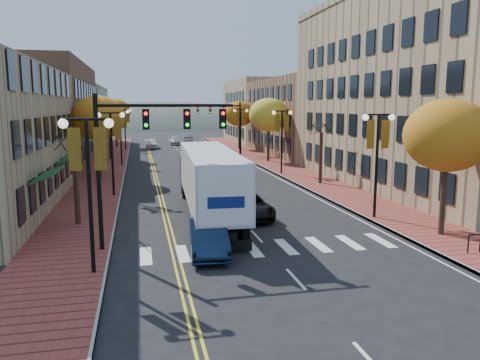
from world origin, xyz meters
TOP-DOWN VIEW (x-y plane):
  - ground at (0.00, 0.00)m, footprint 200.00×200.00m
  - sidewalk_left at (-9.00, 32.50)m, footprint 4.00×85.00m
  - sidewalk_right at (9.00, 32.50)m, footprint 4.00×85.00m
  - building_left_mid at (-17.00, 36.00)m, footprint 12.00×24.00m
  - building_left_far at (-17.00, 61.00)m, footprint 12.00×26.00m
  - building_right_near at (18.50, 16.00)m, footprint 15.00×28.00m
  - building_right_mid at (18.50, 42.00)m, footprint 15.00×24.00m
  - building_right_far at (18.50, 64.00)m, footprint 15.00×20.00m
  - tree_left_a at (-9.00, 8.00)m, footprint 0.28×0.28m
  - tree_left_b at (-9.00, 24.00)m, footprint 4.48×4.48m
  - tree_left_c at (-9.00, 40.00)m, footprint 4.16×4.16m
  - tree_left_d at (-9.00, 58.00)m, footprint 4.61×4.61m
  - tree_right_a at (9.00, 2.00)m, footprint 4.16×4.16m
  - tree_right_b at (9.00, 18.00)m, footprint 0.28×0.28m
  - tree_right_c at (9.00, 34.00)m, footprint 4.48×4.48m
  - tree_right_d at (9.00, 50.00)m, footprint 4.35×4.35m
  - lamp_left_a at (-7.50, 0.00)m, footprint 1.96×0.36m
  - lamp_left_b at (-7.50, 16.00)m, footprint 1.96×0.36m
  - lamp_left_c at (-7.50, 34.00)m, footprint 1.96×0.36m
  - lamp_left_d at (-7.50, 52.00)m, footprint 1.96×0.36m
  - lamp_right_a at (7.50, 6.00)m, footprint 1.96×0.36m
  - lamp_right_b at (7.50, 24.00)m, footprint 1.96×0.36m
  - lamp_right_c at (7.50, 42.00)m, footprint 1.96×0.36m
  - traffic_mast_near at (-5.48, 3.00)m, footprint 6.10×0.35m
  - traffic_mast_far at (5.48, 42.00)m, footprint 6.10×0.34m
  - semi_truck at (-1.74, 9.04)m, footprint 3.26×16.17m
  - navy_sedan at (-2.77, 1.85)m, footprint 1.94×4.68m
  - black_suv at (0.50, 7.99)m, footprint 2.36×5.02m
  - car_far_white at (-3.65, 54.69)m, footprint 2.07×4.72m
  - car_far_silver at (0.50, 61.18)m, footprint 2.26×5.07m
  - car_far_oncoming at (2.84, 65.74)m, footprint 1.76×4.81m

SIDE VIEW (x-z plane):
  - ground at x=0.00m, z-range 0.00..0.00m
  - sidewalk_left at x=-9.00m, z-range 0.00..0.15m
  - sidewalk_right at x=9.00m, z-range 0.00..0.15m
  - black_suv at x=0.50m, z-range 0.00..1.39m
  - car_far_silver at x=0.50m, z-range 0.00..1.44m
  - navy_sedan at x=-2.77m, z-range 0.00..1.51m
  - car_far_oncoming at x=2.84m, z-range 0.00..1.57m
  - car_far_white at x=-3.65m, z-range 0.00..1.58m
  - tree_left_a at x=-9.00m, z-range 0.15..4.35m
  - tree_right_b at x=9.00m, z-range 0.15..4.35m
  - semi_truck at x=-1.74m, z-range 0.34..4.36m
  - lamp_left_a at x=-7.50m, z-range 1.27..7.32m
  - lamp_left_b at x=-7.50m, z-range 1.27..7.32m
  - lamp_left_c at x=-7.50m, z-range 1.27..7.32m
  - lamp_left_d at x=-7.50m, z-range 1.27..7.32m
  - lamp_right_a at x=7.50m, z-range 1.27..7.32m
  - lamp_right_b at x=7.50m, z-range 1.27..7.32m
  - lamp_right_c at x=7.50m, z-range 1.27..7.32m
  - building_left_far at x=-17.00m, z-range 0.00..9.50m
  - traffic_mast_near at x=-5.48m, z-range 1.42..8.42m
  - traffic_mast_far at x=5.48m, z-range 1.42..8.42m
  - building_right_mid at x=18.50m, z-range 0.00..10.00m
  - tree_left_c at x=-9.00m, z-range 1.71..8.40m
  - tree_right_a at x=9.00m, z-range 1.71..8.40m
  - tree_right_d at x=9.00m, z-range 1.79..8.79m
  - tree_left_b at x=-9.00m, z-range 1.84..9.05m
  - tree_right_c at x=9.00m, z-range 1.84..9.05m
  - building_left_mid at x=-17.00m, z-range 0.00..11.00m
  - building_right_far at x=18.50m, z-range 0.00..11.00m
  - tree_left_d at x=-9.00m, z-range 1.89..9.31m
  - building_right_near at x=18.50m, z-range 0.00..15.00m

